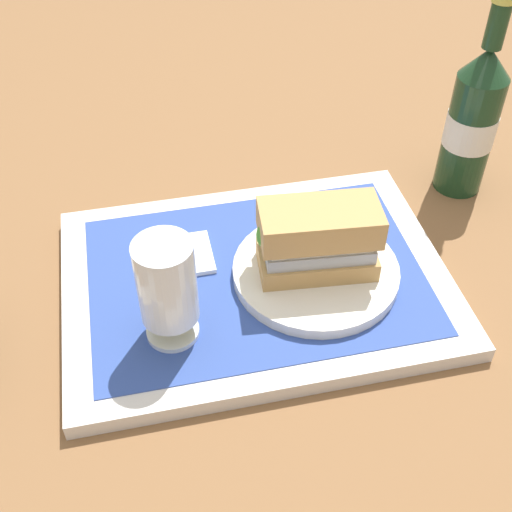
{
  "coord_description": "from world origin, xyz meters",
  "views": [
    {
      "loc": [
        0.12,
        0.53,
        0.57
      ],
      "look_at": [
        0.0,
        0.0,
        0.05
      ],
      "focal_mm": 46.63,
      "sensor_mm": 36.0,
      "label": 1
    }
  ],
  "objects": [
    {
      "name": "napkin_folded",
      "position": [
        0.09,
        -0.05,
        0.02
      ],
      "size": [
        0.09,
        0.07,
        0.01
      ],
      "primitive_type": "cube",
      "color": "white",
      "rests_on": "placemat"
    },
    {
      "name": "sandwich",
      "position": [
        -0.06,
        0.02,
        0.08
      ],
      "size": [
        0.14,
        0.08,
        0.08
      ],
      "rotation": [
        0.0,
        0.0,
        -0.09
      ],
      "color": "tan",
      "rests_on": "plate"
    },
    {
      "name": "second_bottle",
      "position": [
        -0.31,
        -0.13,
        0.1
      ],
      "size": [
        0.07,
        0.07,
        0.27
      ],
      "color": "#19381E",
      "rests_on": "ground_plane"
    },
    {
      "name": "beer_glass",
      "position": [
        0.1,
        0.07,
        0.09
      ],
      "size": [
        0.06,
        0.06,
        0.12
      ],
      "color": "silver",
      "rests_on": "placemat"
    },
    {
      "name": "plate",
      "position": [
        -0.07,
        0.02,
        0.03
      ],
      "size": [
        0.19,
        0.19,
        0.01
      ],
      "primitive_type": "cylinder",
      "color": "silver",
      "rests_on": "placemat"
    },
    {
      "name": "placemat",
      "position": [
        0.0,
        0.0,
        0.02
      ],
      "size": [
        0.38,
        0.27,
        0.0
      ],
      "primitive_type": "cube",
      "color": "#2D4793",
      "rests_on": "tray"
    },
    {
      "name": "tray",
      "position": [
        0.0,
        0.0,
        0.01
      ],
      "size": [
        0.44,
        0.32,
        0.02
      ],
      "primitive_type": "cube",
      "color": "silver",
      "rests_on": "ground_plane"
    },
    {
      "name": "ground_plane",
      "position": [
        0.0,
        0.0,
        0.0
      ],
      "size": [
        3.0,
        3.0,
        0.0
      ],
      "primitive_type": "plane",
      "color": "brown"
    }
  ]
}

